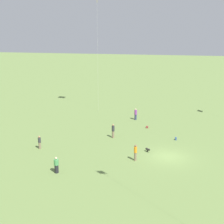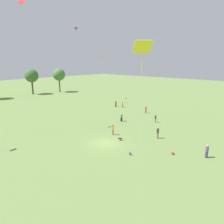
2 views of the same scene
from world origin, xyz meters
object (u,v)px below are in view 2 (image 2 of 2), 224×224
person_8 (122,104)px  person_9 (155,118)px  kite_1 (142,55)px  person_4 (146,109)px  person_5 (116,104)px  person_11 (158,133)px  kite_0 (103,65)px  picnic_bag_0 (173,154)px  dog_0 (120,139)px  kite_2 (22,14)px  person_1 (207,151)px  person_7 (113,130)px  person_10 (121,117)px  picnic_bag_1 (130,154)px  kite_5 (76,36)px

person_8 → person_9: 15.57m
person_8 → kite_1: size_ratio=0.13×
person_4 → person_5: 10.01m
person_9 → person_11: size_ratio=0.87×
kite_0 → person_4: bearing=-91.2°
picnic_bag_0 → dog_0: bearing=94.9°
person_5 → dog_0: 25.41m
person_11 → kite_2: size_ratio=0.09×
person_1 → person_5: person_1 is taller
person_4 → kite_2: size_ratio=0.08×
person_7 → person_11: bearing=-105.7°
person_7 → person_10: 8.60m
picnic_bag_0 → person_8: bearing=52.5°
person_5 → picnic_bag_0: person_5 is taller
person_7 → person_9: bearing=-51.1°
person_9 → kite_0: kite_0 is taller
person_4 → person_9: person_4 is taller
dog_0 → picnic_bag_1: 5.57m
person_1 → person_9: (9.98, 13.74, -0.07)m
dog_0 → kite_2: bearing=64.2°
person_11 → picnic_bag_0: bearing=-96.0°
kite_2 → kite_5: size_ratio=1.04×
picnic_bag_1 → picnic_bag_0: bearing=-46.1°
person_4 → person_11: 17.37m
kite_1 → person_9: bearing=-64.4°
person_4 → dog_0: size_ratio=2.95×
person_4 → kite_2: 32.20m
person_1 → person_9: bearing=-27.8°
person_1 → kite_2: size_ratio=0.08×
person_11 → dog_0: size_ratio=3.20×
person_7 → dog_0: bearing=-159.1°
person_4 → kite_1: kite_1 is taller
person_10 → person_11: person_11 is taller
person_4 → kite_0: 24.16m
kite_0 → kite_2: kite_2 is taller
person_11 → picnic_bag_1: (-8.08, -0.64, -0.76)m
person_4 → person_5: bearing=-168.8°
person_5 → person_8: person_5 is taller
person_8 → kite_0: (5.49, 12.67, 10.17)m
person_5 → person_9: bearing=165.3°
dog_0 → picnic_bag_0: (0.75, -8.68, -0.17)m
person_5 → kite_5: kite_5 is taller
person_5 → person_10: (-9.99, -10.33, -0.03)m
person_5 → person_8: (0.66, -1.76, -0.01)m
person_4 → kite_1: 40.13m
person_4 → person_10: size_ratio=1.02×
person_5 → picnic_bag_0: (-17.88, -25.96, -0.71)m
person_10 → picnic_bag_1: 16.53m
person_4 → kite_2: bearing=-95.0°
person_1 → dog_0: bearing=21.0°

